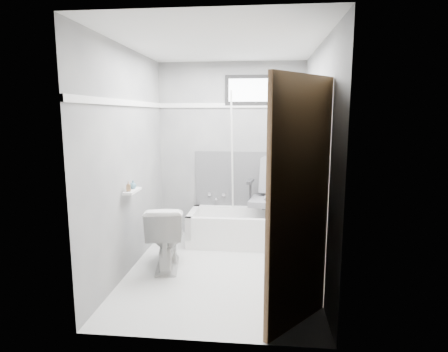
# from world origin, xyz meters

# --- Properties ---
(floor) EXTENTS (2.60, 2.60, 0.00)m
(floor) POSITION_xyz_m (0.00, 0.00, 0.00)
(floor) COLOR silver
(floor) RESTS_ON ground
(ceiling) EXTENTS (2.60, 2.60, 0.00)m
(ceiling) POSITION_xyz_m (0.00, 0.00, 2.40)
(ceiling) COLOR silver
(ceiling) RESTS_ON floor
(wall_back) EXTENTS (2.00, 0.02, 2.40)m
(wall_back) POSITION_xyz_m (0.00, 1.30, 1.20)
(wall_back) COLOR slate
(wall_back) RESTS_ON floor
(wall_front) EXTENTS (2.00, 0.02, 2.40)m
(wall_front) POSITION_xyz_m (0.00, -1.30, 1.20)
(wall_front) COLOR slate
(wall_front) RESTS_ON floor
(wall_left) EXTENTS (0.02, 2.60, 2.40)m
(wall_left) POSITION_xyz_m (-1.00, 0.00, 1.20)
(wall_left) COLOR slate
(wall_left) RESTS_ON floor
(wall_right) EXTENTS (0.02, 2.60, 2.40)m
(wall_right) POSITION_xyz_m (1.00, 0.00, 1.20)
(wall_right) COLOR slate
(wall_right) RESTS_ON floor
(bathtub) EXTENTS (1.50, 0.70, 0.42)m
(bathtub) POSITION_xyz_m (0.23, 0.93, 0.21)
(bathtub) COLOR white
(bathtub) RESTS_ON floor
(office_chair) EXTENTS (0.68, 0.68, 1.03)m
(office_chair) POSITION_xyz_m (0.54, 0.98, 0.64)
(office_chair) COLOR slate
(office_chair) RESTS_ON bathtub
(toilet) EXTENTS (0.52, 0.78, 0.71)m
(toilet) POSITION_xyz_m (-0.62, 0.05, 0.36)
(toilet) COLOR silver
(toilet) RESTS_ON floor
(door) EXTENTS (0.78, 0.78, 2.00)m
(door) POSITION_xyz_m (0.98, -1.28, 1.00)
(door) COLOR #55361F
(door) RESTS_ON floor
(window) EXTENTS (0.66, 0.04, 0.40)m
(window) POSITION_xyz_m (0.25, 1.29, 2.02)
(window) COLOR black
(window) RESTS_ON wall_back
(backerboard) EXTENTS (1.50, 0.02, 0.78)m
(backerboard) POSITION_xyz_m (0.25, 1.29, 0.80)
(backerboard) COLOR #4C4C4F
(backerboard) RESTS_ON wall_back
(trim_back) EXTENTS (2.00, 0.02, 0.06)m
(trim_back) POSITION_xyz_m (0.00, 1.29, 1.82)
(trim_back) COLOR white
(trim_back) RESTS_ON wall_back
(trim_left) EXTENTS (0.02, 2.60, 0.06)m
(trim_left) POSITION_xyz_m (-0.99, 0.00, 1.82)
(trim_left) COLOR white
(trim_left) RESTS_ON wall_left
(pole) EXTENTS (0.02, 0.48, 1.90)m
(pole) POSITION_xyz_m (0.04, 1.06, 1.05)
(pole) COLOR white
(pole) RESTS_ON bathtub
(shelf) EXTENTS (0.10, 0.32, 0.02)m
(shelf) POSITION_xyz_m (-0.93, -0.11, 0.90)
(shelf) COLOR white
(shelf) RESTS_ON wall_left
(soap_bottle_a) EXTENTS (0.06, 0.06, 0.10)m
(soap_bottle_a) POSITION_xyz_m (-0.94, -0.19, 0.97)
(soap_bottle_a) COLOR olive
(soap_bottle_a) RESTS_ON shelf
(soap_bottle_b) EXTENTS (0.09, 0.09, 0.09)m
(soap_bottle_b) POSITION_xyz_m (-0.94, -0.05, 0.96)
(soap_bottle_b) COLOR teal
(soap_bottle_b) RESTS_ON shelf
(faucet) EXTENTS (0.26, 0.10, 0.16)m
(faucet) POSITION_xyz_m (-0.20, 1.27, 0.55)
(faucet) COLOR silver
(faucet) RESTS_ON wall_back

